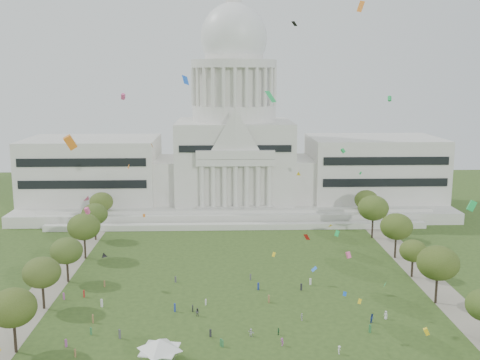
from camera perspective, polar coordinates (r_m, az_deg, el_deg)
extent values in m
plane|color=#32491D|center=(115.12, 0.77, -16.07)|extent=(400.00, 400.00, 0.00)
cube|color=silver|center=(223.41, -0.60, -2.25)|extent=(160.00, 60.00, 4.00)
cube|color=silver|center=(191.64, -0.37, -4.73)|extent=(130.00, 3.00, 2.00)
cube|color=silver|center=(198.99, -0.43, -3.71)|extent=(140.00, 3.00, 5.00)
cube|color=beige|center=(225.48, -14.71, 0.89)|extent=(50.00, 34.00, 22.00)
cube|color=beige|center=(227.86, 13.37, 1.05)|extent=(50.00, 34.00, 22.00)
cube|color=beige|center=(219.51, -7.65, 0.09)|extent=(12.00, 26.00, 16.00)
cube|color=beige|center=(220.71, 6.44, 0.18)|extent=(12.00, 26.00, 16.00)
cube|color=beige|center=(219.42, -0.60, 1.77)|extent=(44.00, 38.00, 28.00)
cube|color=beige|center=(199.17, -0.47, 1.80)|extent=(28.00, 3.00, 2.40)
cube|color=black|center=(208.65, -15.77, 0.63)|extent=(46.00, 0.40, 11.00)
cube|color=black|center=(211.22, 14.60, 0.81)|extent=(46.00, 0.40, 11.00)
cylinder|color=beige|center=(217.29, -0.61, 6.83)|extent=(32.00, 32.00, 6.00)
cylinder|color=beige|center=(216.86, -0.61, 9.47)|extent=(28.00, 28.00, 14.00)
cylinder|color=silver|center=(216.86, -0.62, 11.72)|extent=(32.40, 32.40, 3.00)
cylinder|color=beige|center=(217.04, -0.62, 13.17)|extent=(22.00, 22.00, 8.00)
ellipsoid|color=silver|center=(217.26, -0.62, 14.22)|extent=(25.00, 25.00, 26.20)
cylinder|color=beige|center=(218.53, -0.63, 17.76)|extent=(6.00, 6.00, 5.00)
cube|color=gray|center=(148.83, -18.92, -10.30)|extent=(8.00, 160.00, 0.04)
cube|color=gray|center=(151.96, 18.89, -9.87)|extent=(8.00, 160.00, 0.04)
cylinder|color=black|center=(117.78, -21.88, -14.68)|extent=(0.56, 0.56, 5.75)
ellipsoid|color=#3B4B16|center=(115.39, -22.09, -11.93)|extent=(8.86, 8.86, 7.25)
cylinder|color=black|center=(135.72, -19.34, -11.16)|extent=(0.56, 0.56, 5.47)
ellipsoid|color=#3E4E1D|center=(133.74, -19.49, -8.85)|extent=(8.42, 8.42, 6.89)
cylinder|color=black|center=(138.61, 19.31, -10.53)|extent=(0.56, 0.56, 6.20)
ellipsoid|color=#354714|center=(136.45, 19.48, -7.95)|extent=(9.55, 9.55, 7.82)
cylinder|color=black|center=(150.40, -17.10, -8.91)|extent=(0.56, 0.56, 5.27)
ellipsoid|color=#394F1D|center=(148.67, -17.22, -6.88)|extent=(8.12, 8.12, 6.65)
cylinder|color=black|center=(153.97, 17.08, -8.60)|extent=(0.56, 0.56, 4.56)
ellipsoid|color=#3C4F17|center=(152.49, 17.18, -6.88)|extent=(7.01, 7.01, 5.74)
cylinder|color=black|center=(167.28, -15.47, -6.71)|extent=(0.56, 0.56, 6.03)
ellipsoid|color=#374D18|center=(165.53, -15.58, -4.59)|extent=(9.29, 9.29, 7.60)
cylinder|color=black|center=(167.88, 15.50, -6.66)|extent=(0.56, 0.56, 5.97)
ellipsoid|color=#374C15|center=(166.16, 15.61, -4.57)|extent=(9.19, 9.19, 7.52)
cylinder|color=black|center=(184.98, -14.47, -5.10)|extent=(0.56, 0.56, 5.41)
ellipsoid|color=#324918|center=(183.55, -14.56, -3.37)|extent=(8.33, 8.33, 6.81)
cylinder|color=black|center=(186.02, 13.29, -4.80)|extent=(0.56, 0.56, 6.37)
ellipsoid|color=#384E17|center=(184.38, 13.38, -2.77)|extent=(9.82, 9.82, 8.03)
cylinder|color=black|center=(202.45, -13.83, -3.73)|extent=(0.56, 0.56, 5.32)
ellipsoid|color=#3E511A|center=(201.16, -13.90, -2.17)|extent=(8.19, 8.19, 6.70)
cylinder|color=black|center=(203.52, 12.66, -3.58)|extent=(0.56, 0.56, 5.47)
ellipsoid|color=#394D17|center=(202.20, 12.72, -1.99)|extent=(8.42, 8.42, 6.89)
cylinder|color=#4C4C4C|center=(110.77, -9.53, -16.59)|extent=(0.12, 0.12, 2.62)
cylinder|color=#4C4C4C|center=(110.17, -6.38, -16.67)|extent=(0.12, 0.12, 2.62)
cube|color=white|center=(107.20, -8.15, -16.68)|extent=(7.35, 7.35, 0.21)
pyramid|color=white|center=(106.68, -8.17, -16.13)|extent=(10.29, 10.29, 2.09)
imported|color=silver|center=(127.84, 14.59, -13.13)|extent=(1.05, 1.09, 1.89)
imported|color=navy|center=(125.44, 13.29, -13.52)|extent=(1.11, 1.12, 2.01)
imported|color=#994C8C|center=(113.37, 4.29, -16.08)|extent=(0.93, 1.19, 1.63)
imported|color=#33723F|center=(117.55, 3.92, -15.09)|extent=(0.78, 1.01, 1.52)
imported|color=silver|center=(116.72, 1.11, -15.22)|extent=(1.56, 1.45, 1.65)
imported|color=#4C4C51|center=(125.80, -4.38, -13.22)|extent=(0.91, 0.59, 1.83)
imported|color=silver|center=(111.70, 10.06, -16.63)|extent=(1.02, 1.23, 1.69)
imported|color=silver|center=(124.06, 6.30, -13.66)|extent=(0.68, 1.05, 1.66)
cube|color=#994C8C|center=(117.57, -17.27, -15.54)|extent=(0.45, 0.50, 1.60)
cube|color=#33723F|center=(112.99, -1.95, -16.17)|extent=(0.49, 0.45, 1.56)
cube|color=silver|center=(143.75, 7.16, -10.20)|extent=(0.48, 0.34, 1.66)
cube|color=olive|center=(126.22, -14.72, -13.47)|extent=(0.41, 0.55, 1.83)
cube|color=#B21E1E|center=(140.12, -15.57, -11.07)|extent=(0.32, 0.48, 1.71)
cube|color=olive|center=(113.46, -16.41, -16.50)|extent=(0.42, 0.49, 1.56)
cube|color=#4C4C51|center=(145.14, -6.57, -10.00)|extent=(0.47, 0.48, 1.57)
cube|color=#994C8C|center=(140.01, -17.47, -11.19)|extent=(0.51, 0.52, 1.69)
cube|color=#33723F|center=(112.72, -1.79, -16.27)|extent=(0.41, 0.46, 1.46)
cube|color=#26262B|center=(140.01, 6.24, -10.75)|extent=(0.46, 0.30, 1.70)
cube|color=olive|center=(132.35, 2.95, -11.97)|extent=(0.35, 0.51, 1.81)
cube|color=#33723F|center=(121.12, 13.07, -14.49)|extent=(0.53, 0.48, 1.70)
cube|color=silver|center=(131.16, -3.50, -12.28)|extent=(0.34, 0.44, 1.45)
cube|color=#4C4C51|center=(118.25, -12.13, -15.05)|extent=(0.53, 0.59, 1.89)
cube|color=#26262B|center=(116.63, -3.02, -15.27)|extent=(0.43, 0.27, 1.62)
cube|color=#26262B|center=(128.00, -4.83, -12.87)|extent=(0.26, 0.41, 1.55)
cube|color=navy|center=(139.56, 1.87, -10.74)|extent=(0.49, 0.56, 1.79)
cube|color=#4C4C51|center=(145.73, 1.07, -9.83)|extent=(0.39, 0.49, 1.60)
cube|color=navy|center=(128.40, -6.64, -12.75)|extent=(0.43, 0.56, 1.86)
cube|color=#33723F|center=(121.11, -14.90, -14.61)|extent=(0.47, 0.49, 1.59)
cube|color=silver|center=(133.69, -13.87, -12.04)|extent=(0.57, 0.50, 1.83)
cube|color=olive|center=(145.26, -13.60, -10.20)|extent=(0.31, 0.45, 1.63)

